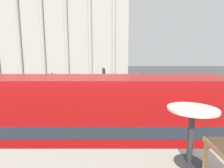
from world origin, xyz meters
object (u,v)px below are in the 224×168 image
car_silver (118,81)px  pedestrian_red (137,77)px  cafe_dining_table (191,123)px  traffic_light_mid (103,78)px  traffic_light_near (54,90)px  plaza_building_left (61,29)px  pedestrian_blue (128,77)px  double_decker_bus (91,122)px

car_silver → pedestrian_red: size_ratio=2.33×
cafe_dining_table → traffic_light_mid: size_ratio=0.20×
cafe_dining_table → pedestrian_red: bearing=82.9°
traffic_light_near → pedestrian_red: size_ratio=2.04×
plaza_building_left → car_silver: 24.37m
plaza_building_left → car_silver: bearing=-48.8°
pedestrian_blue → pedestrian_red: (1.89, -0.05, -0.01)m
traffic_light_mid → pedestrian_blue: (4.28, 13.81, -1.32)m
pedestrian_blue → pedestrian_red: 1.89m
double_decker_bus → plaza_building_left: (-12.26, 39.81, 9.98)m
plaza_building_left → pedestrian_blue: 22.82m
cafe_dining_table → traffic_light_mid: bearing=96.0°
cafe_dining_table → double_decker_bus: bearing=111.4°
double_decker_bus → car_silver: 23.79m
plaza_building_left → pedestrian_red: bearing=-32.1°
double_decker_bus → car_silver: double_decker_bus is taller
pedestrian_blue → cafe_dining_table: bearing=168.3°
double_decker_bus → pedestrian_red: 29.05m
pedestrian_blue → car_silver: bearing=147.7°
cafe_dining_table → plaza_building_left: bearing=107.6°
traffic_light_near → traffic_light_mid: traffic_light_near is taller
plaza_building_left → pedestrian_blue: plaza_building_left is taller
double_decker_bus → traffic_light_near: (-3.60, 6.31, 0.13)m
plaza_building_left → pedestrian_blue: (16.31, -11.35, -11.21)m
double_decker_bus → pedestrian_blue: size_ratio=5.93×
cafe_dining_table → car_silver: 28.49m
double_decker_bus → traffic_light_near: bearing=112.3°
plaza_building_left → traffic_light_mid: size_ratio=9.45×
traffic_light_mid → double_decker_bus: bearing=-89.1°
cafe_dining_table → traffic_light_mid: 19.46m
double_decker_bus → traffic_light_near: double_decker_bus is taller
double_decker_bus → plaza_building_left: plaza_building_left is taller
pedestrian_red → traffic_light_near: bearing=-80.8°
traffic_light_mid → pedestrian_blue: bearing=72.8°
cafe_dining_table → car_silver: size_ratio=0.17×
cafe_dining_table → pedestrian_blue: bearing=86.1°
double_decker_bus → car_silver: size_ratio=2.56×
cafe_dining_table → plaza_building_left: size_ratio=0.02×
double_decker_bus → traffic_light_mid: 14.65m
double_decker_bus → pedestrian_red: bearing=70.8°
car_silver → pedestrian_red: 6.26m
car_silver → pedestrian_red: (4.07, 4.74, 0.35)m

